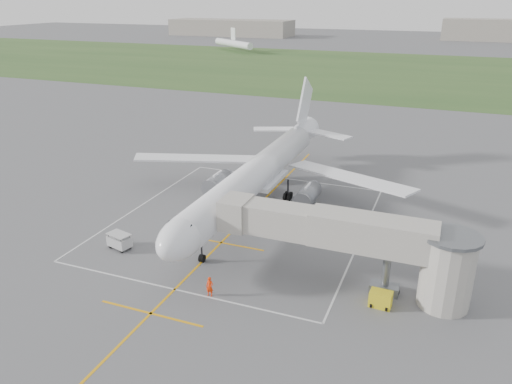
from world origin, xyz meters
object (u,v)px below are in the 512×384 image
at_px(airliner, 257,174).
at_px(jet_bridge, 363,242).
at_px(baggage_cart, 119,241).
at_px(ramp_worker_nose, 210,287).
at_px(gpu_unit, 381,299).
at_px(ramp_worker_wing, 225,190).

height_order(airliner, jet_bridge, airliner).
height_order(baggage_cart, ramp_worker_nose, ramp_worker_nose).
height_order(gpu_unit, ramp_worker_nose, ramp_worker_nose).
relative_size(jet_bridge, ramp_worker_nose, 12.55).
distance_m(jet_bridge, ramp_worker_wing, 26.47).
bearing_deg(ramp_worker_nose, baggage_cart, 156.15).
relative_size(airliner, jet_bridge, 2.00).
bearing_deg(ramp_worker_nose, ramp_worker_wing, 106.96).
bearing_deg(baggage_cart, airliner, 73.47).
relative_size(jet_bridge, gpu_unit, 11.97).
distance_m(gpu_unit, baggage_cart, 27.46).
bearing_deg(ramp_worker_wing, gpu_unit, -172.54).
height_order(jet_bridge, ramp_worker_wing, jet_bridge).
bearing_deg(gpu_unit, jet_bridge, 138.39).
bearing_deg(baggage_cart, jet_bridge, 18.01).
bearing_deg(airliner, jet_bridge, -42.19).
bearing_deg(ramp_worker_wing, airliner, -151.55).
relative_size(airliner, baggage_cart, 16.90).
bearing_deg(ramp_worker_nose, gpu_unit, 10.96).
bearing_deg(jet_bridge, baggage_cart, -176.24).
height_order(airliner, baggage_cart, airliner).
height_order(jet_bridge, gpu_unit, jet_bridge).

